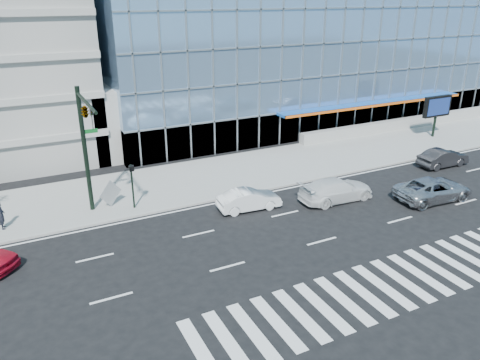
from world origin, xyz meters
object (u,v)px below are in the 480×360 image
object	(u,v)px
traffic_signal	(85,125)
white_sedan	(249,200)
dark_sedan	(443,158)
white_suv	(336,190)
silver_suv	(433,189)
tilted_panel	(110,193)
marquee_sign	(437,107)
pedestrian	(1,215)
ped_signal_post	(132,180)

from	to	relation	value
traffic_signal	white_sedan	size ratio (longest dim) A/B	1.90
white_sedan	dark_sedan	distance (m)	18.00
traffic_signal	white_sedan	world-z (taller)	traffic_signal
white_suv	dark_sedan	size ratio (longest dim) A/B	1.22
silver_suv	white_suv	size ratio (longest dim) A/B	1.03
traffic_signal	silver_suv	distance (m)	23.07
white_suv	dark_sedan	world-z (taller)	white_suv
tilted_panel	marquee_sign	bearing A→B (deg)	-25.38
traffic_signal	marquee_sign	bearing A→B (deg)	5.92
silver_suv	traffic_signal	bearing A→B (deg)	75.41
silver_suv	pedestrian	distance (m)	27.78
traffic_signal	ped_signal_post	distance (m)	4.75
traffic_signal	tilted_panel	distance (m)	5.42
marquee_sign	white_sedan	size ratio (longest dim) A/B	0.95
white_suv	pedestrian	world-z (taller)	pedestrian
tilted_panel	white_suv	bearing A→B (deg)	-51.05
ped_signal_post	white_sedan	world-z (taller)	ped_signal_post
marquee_sign	white_sedan	distance (m)	24.69
traffic_signal	white_suv	distance (m)	16.73
dark_sedan	pedestrian	xyz separation A→B (m)	(-32.51, 3.86, 0.30)
ped_signal_post	dark_sedan	xyz separation A→B (m)	(24.75, -3.14, -1.41)
silver_suv	white_suv	world-z (taller)	white_suv
pedestrian	traffic_signal	bearing A→B (deg)	-102.78
ped_signal_post	white_sedan	bearing A→B (deg)	-25.86
traffic_signal	dark_sedan	xyz separation A→B (m)	(27.25, -2.77, -5.44)
dark_sedan	pedestrian	bearing A→B (deg)	84.21
marquee_sign	white_sedan	bearing A→B (deg)	-165.10
traffic_signal	white_suv	size ratio (longest dim) A/B	1.49
traffic_signal	dark_sedan	bearing A→B (deg)	-5.80
marquee_sign	silver_suv	bearing A→B (deg)	-137.88
ped_signal_post	silver_suv	distance (m)	20.27
marquee_sign	pedestrian	distance (m)	38.38
pedestrian	tilted_panel	size ratio (longest dim) A/B	1.35
white_suv	white_sedan	size ratio (longest dim) A/B	1.28
silver_suv	dark_sedan	xyz separation A→B (m)	(6.00, 4.43, -0.04)
silver_suv	white_sedan	bearing A→B (deg)	74.40
traffic_signal	ped_signal_post	xyz separation A→B (m)	(2.50, 0.37, -4.02)
traffic_signal	white_sedan	distance (m)	11.13
white_suv	pedestrian	xyz separation A→B (m)	(-20.51, 5.38, 0.25)
silver_suv	tilted_panel	distance (m)	21.78
white_sedan	tilted_panel	distance (m)	9.09
marquee_sign	dark_sedan	xyz separation A→B (m)	(-5.75, -6.19, -2.34)
ped_signal_post	white_suv	world-z (taller)	ped_signal_post
ped_signal_post	dark_sedan	bearing A→B (deg)	-7.24
ped_signal_post	marquee_sign	world-z (taller)	marquee_sign
traffic_signal	white_sedan	xyz separation A→B (m)	(9.25, -2.90, -5.47)
traffic_signal	dark_sedan	world-z (taller)	traffic_signal
dark_sedan	pedestrian	size ratio (longest dim) A/B	2.52
traffic_signal	pedestrian	world-z (taller)	traffic_signal
ped_signal_post	white_sedan	distance (m)	7.64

